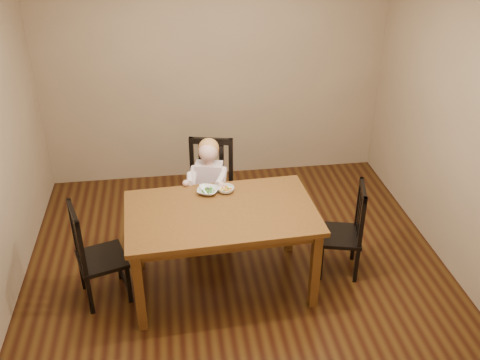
{
  "coord_description": "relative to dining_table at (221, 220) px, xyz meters",
  "views": [
    {
      "loc": [
        -0.54,
        -3.94,
        3.27
      ],
      "look_at": [
        0.05,
        0.25,
        0.87
      ],
      "focal_mm": 40.0,
      "sensor_mm": 36.0,
      "label": 1
    }
  ],
  "objects": [
    {
      "name": "room",
      "position": [
        0.17,
        0.15,
        0.64
      ],
      "size": [
        4.01,
        4.01,
        2.71
      ],
      "color": "#42270D",
      "rests_on": "ground"
    },
    {
      "name": "chair_child",
      "position": [
        -0.02,
        0.8,
        -0.21
      ],
      "size": [
        0.54,
        0.53,
        1.05
      ],
      "rotation": [
        0.0,
        0.0,
        2.91
      ],
      "color": "black",
      "rests_on": "room"
    },
    {
      "name": "chair_left",
      "position": [
        -1.09,
        -0.01,
        -0.26
      ],
      "size": [
        0.49,
        0.51,
        0.95
      ],
      "rotation": [
        0.0,
        0.0,
        -1.27
      ],
      "color": "black",
      "rests_on": "room"
    },
    {
      "name": "dining_table",
      "position": [
        0.0,
        0.0,
        0.0
      ],
      "size": [
        1.66,
        1.04,
        0.81
      ],
      "rotation": [
        0.0,
        0.0,
        0.05
      ],
      "color": "#533213",
      "rests_on": "room"
    },
    {
      "name": "chair_right",
      "position": [
        1.15,
        0.07,
        -0.28
      ],
      "size": [
        0.46,
        0.47,
        0.91
      ],
      "rotation": [
        0.0,
        0.0,
        1.32
      ],
      "color": "black",
      "rests_on": "room"
    },
    {
      "name": "bowl_peas",
      "position": [
        -0.09,
        0.31,
        0.12
      ],
      "size": [
        0.24,
        0.24,
        0.05
      ],
      "primitive_type": "imported",
      "rotation": [
        0.0,
        0.0,
        -0.35
      ],
      "color": "silver",
      "rests_on": "dining_table"
    },
    {
      "name": "toddler",
      "position": [
        -0.04,
        0.75,
        -0.05
      ],
      "size": [
        0.44,
        0.51,
        0.6
      ],
      "primitive_type": null,
      "rotation": [
        0.0,
        0.0,
        2.91
      ],
      "color": "silver",
      "rests_on": "chair_child"
    },
    {
      "name": "bowl_veg",
      "position": [
        0.08,
        0.31,
        0.12
      ],
      "size": [
        0.2,
        0.2,
        0.05
      ],
      "primitive_type": "imported",
      "rotation": [
        0.0,
        0.0,
        -0.38
      ],
      "color": "silver",
      "rests_on": "dining_table"
    },
    {
      "name": "fork",
      "position": [
        -0.12,
        0.29,
        0.14
      ],
      "size": [
        0.07,
        0.11,
        0.05
      ],
      "rotation": [
        0.0,
        0.0,
        0.48
      ],
      "color": "silver",
      "rests_on": "bowl_peas"
    }
  ]
}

